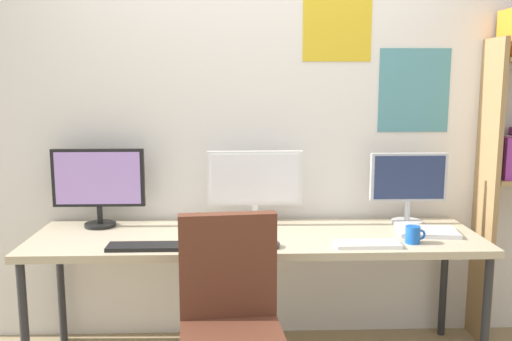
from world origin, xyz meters
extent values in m
cube|color=silver|center=(0.00, 1.02, 1.30)|extent=(4.85, 0.10, 2.60)
cube|color=gold|center=(0.49, 0.97, 1.92)|extent=(0.40, 0.01, 0.46)
cube|color=teal|center=(0.96, 0.97, 1.52)|extent=(0.43, 0.01, 0.50)
cube|color=tan|center=(0.00, 0.60, 0.72)|extent=(2.45, 0.68, 0.04)
cylinder|color=#262628|center=(-1.17, 0.31, 0.35)|extent=(0.04, 0.04, 0.70)
cylinder|color=#262628|center=(1.17, 0.31, 0.35)|extent=(0.04, 0.04, 0.70)
cylinder|color=#262628|center=(-1.17, 0.89, 0.35)|extent=(0.04, 0.04, 0.70)
cylinder|color=#262628|center=(1.17, 0.89, 0.35)|extent=(0.04, 0.04, 0.70)
cube|color=#9E7A4C|center=(1.37, 0.83, 0.91)|extent=(0.03, 0.28, 1.82)
cube|color=#8C338C|center=(1.45, 0.82, 1.13)|extent=(0.05, 0.22, 0.24)
cube|color=white|center=(1.51, 0.82, 1.13)|extent=(0.05, 0.22, 0.24)
cube|color=orange|center=(1.45, 0.83, 1.84)|extent=(0.04, 0.22, 0.27)
cube|color=#592D1E|center=(-0.15, 0.07, 0.75)|extent=(0.44, 0.11, 0.48)
cylinder|color=black|center=(-0.90, 0.81, 0.75)|extent=(0.18, 0.18, 0.02)
cylinder|color=black|center=(-0.90, 0.81, 0.81)|extent=(0.03, 0.03, 0.10)
cube|color=black|center=(-0.90, 0.81, 1.03)|extent=(0.53, 0.03, 0.33)
cube|color=#B28CE5|center=(-0.90, 0.80, 1.03)|extent=(0.48, 0.01, 0.30)
cylinder|color=silver|center=(0.00, 0.81, 0.75)|extent=(0.18, 0.18, 0.02)
cylinder|color=silver|center=(0.00, 0.81, 0.81)|extent=(0.03, 0.03, 0.10)
cube|color=silver|center=(0.00, 0.81, 1.02)|extent=(0.55, 0.03, 0.31)
cube|color=white|center=(0.00, 0.80, 1.02)|extent=(0.51, 0.01, 0.28)
cylinder|color=silver|center=(0.90, 0.81, 0.75)|extent=(0.18, 0.18, 0.02)
cylinder|color=silver|center=(0.90, 0.81, 0.82)|extent=(0.03, 0.03, 0.12)
cube|color=silver|center=(0.90, 0.81, 1.02)|extent=(0.45, 0.03, 0.28)
cube|color=navy|center=(0.90, 0.80, 1.02)|extent=(0.41, 0.01, 0.25)
cube|color=black|center=(-0.56, 0.37, 0.75)|extent=(0.40, 0.13, 0.02)
cube|color=silver|center=(0.56, 0.37, 0.75)|extent=(0.33, 0.13, 0.02)
ellipsoid|color=#38383D|center=(0.08, 0.37, 0.76)|extent=(0.06, 0.10, 0.03)
cube|color=silver|center=(0.95, 0.59, 0.75)|extent=(0.35, 0.26, 0.02)
cylinder|color=blue|center=(0.81, 0.42, 0.79)|extent=(0.08, 0.08, 0.09)
torus|color=blue|center=(0.85, 0.42, 0.79)|extent=(0.06, 0.01, 0.06)
camera|label=1|loc=(-0.10, -2.31, 1.57)|focal=38.53mm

